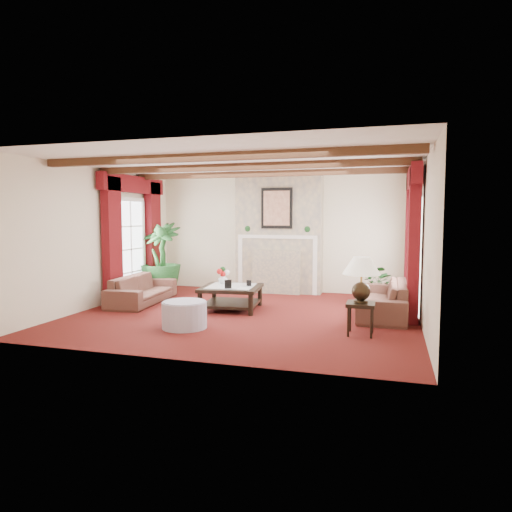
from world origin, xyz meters
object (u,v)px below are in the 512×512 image
(coffee_table, at_px, (231,298))
(sofa_right, at_px, (383,292))
(potted_palm, at_px, (161,273))
(side_table, at_px, (360,319))
(sofa_left, at_px, (142,285))
(ottoman, at_px, (185,315))

(coffee_table, bearing_deg, sofa_right, 0.41)
(potted_palm, xyz_separation_m, side_table, (4.65, -2.50, -0.21))
(potted_palm, relative_size, coffee_table, 1.54)
(sofa_left, distance_m, coffee_table, 1.97)
(sofa_right, bearing_deg, side_table, -10.83)
(ottoman, bearing_deg, sofa_left, 136.02)
(sofa_right, xyz_separation_m, coffee_table, (-2.77, -0.31, -0.19))
(sofa_left, distance_m, side_table, 4.64)
(potted_palm, height_order, ottoman, potted_palm)
(coffee_table, relative_size, side_table, 2.22)
(coffee_table, height_order, side_table, side_table)
(sofa_right, distance_m, coffee_table, 2.80)
(sofa_right, bearing_deg, potted_palm, -101.18)
(sofa_left, xyz_separation_m, side_table, (4.44, -1.32, -0.13))
(potted_palm, bearing_deg, sofa_right, -11.28)
(sofa_left, xyz_separation_m, sofa_right, (4.74, 0.20, 0.03))
(coffee_table, xyz_separation_m, side_table, (2.48, -1.21, 0.02))
(ottoman, bearing_deg, side_table, 7.59)
(potted_palm, bearing_deg, ottoman, -55.88)
(sofa_right, height_order, side_table, sofa_right)
(sofa_left, height_order, side_table, sofa_left)
(potted_palm, xyz_separation_m, coffee_table, (2.17, -1.29, -0.23))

